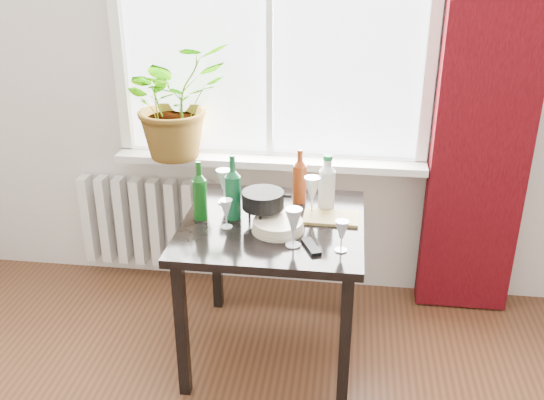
# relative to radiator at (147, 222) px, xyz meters

# --- Properties ---
(window) EXTENTS (1.72, 0.08, 1.62)m
(window) POSITION_rel_radiator_xyz_m (0.75, 0.04, 1.22)
(window) COLOR white
(window) RESTS_ON ground
(windowsill) EXTENTS (1.72, 0.20, 0.04)m
(windowsill) POSITION_rel_radiator_xyz_m (0.75, -0.03, 0.44)
(windowsill) COLOR silver
(windowsill) RESTS_ON ground
(curtain) EXTENTS (0.50, 0.12, 2.56)m
(curtain) POSITION_rel_radiator_xyz_m (1.87, -0.06, 0.92)
(curtain) COLOR #360409
(curtain) RESTS_ON ground
(radiator) EXTENTS (0.80, 0.10, 0.55)m
(radiator) POSITION_rel_radiator_xyz_m (0.00, 0.00, 0.00)
(radiator) COLOR silver
(radiator) RESTS_ON ground
(table) EXTENTS (0.85, 0.85, 0.74)m
(table) POSITION_rel_radiator_xyz_m (0.85, -0.63, 0.27)
(table) COLOR black
(table) RESTS_ON ground
(potted_plant) EXTENTS (0.75, 0.74, 0.63)m
(potted_plant) POSITION_rel_radiator_xyz_m (0.24, -0.07, 0.78)
(potted_plant) COLOR #236E1D
(potted_plant) RESTS_ON windowsill
(wine_bottle_left) EXTENTS (0.09, 0.09, 0.29)m
(wine_bottle_left) POSITION_rel_radiator_xyz_m (0.51, -0.64, 0.50)
(wine_bottle_left) COLOR #0C400F
(wine_bottle_left) RESTS_ON table
(wine_bottle_right) EXTENTS (0.09, 0.09, 0.32)m
(wine_bottle_right) POSITION_rel_radiator_xyz_m (0.66, -0.61, 0.52)
(wine_bottle_right) COLOR #0D4825
(wine_bottle_right) RESTS_ON table
(bottle_amber) EXTENTS (0.08, 0.08, 0.28)m
(bottle_amber) POSITION_rel_radiator_xyz_m (0.95, -0.38, 0.50)
(bottle_amber) COLOR maroon
(bottle_amber) RESTS_ON table
(cleaning_bottle) EXTENTS (0.10, 0.10, 0.28)m
(cleaning_bottle) POSITION_rel_radiator_xyz_m (1.09, -0.45, 0.50)
(cleaning_bottle) COLOR silver
(cleaning_bottle) RESTS_ON table
(wineglass_front_right) EXTENTS (0.09, 0.09, 0.18)m
(wineglass_front_right) POSITION_rel_radiator_xyz_m (0.97, -0.85, 0.45)
(wineglass_front_right) COLOR silver
(wineglass_front_right) RESTS_ON table
(wineglass_far_right) EXTENTS (0.07, 0.07, 0.14)m
(wineglass_far_right) POSITION_rel_radiator_xyz_m (1.18, -0.87, 0.43)
(wineglass_far_right) COLOR #B7BBC5
(wineglass_far_right) RESTS_ON table
(wineglass_back_center) EXTENTS (0.10, 0.10, 0.19)m
(wineglass_back_center) POSITION_rel_radiator_xyz_m (1.02, -0.50, 0.46)
(wineglass_back_center) COLOR silver
(wineglass_back_center) RESTS_ON table
(wineglass_back_left) EXTENTS (0.10, 0.10, 0.18)m
(wineglass_back_left) POSITION_rel_radiator_xyz_m (0.58, -0.44, 0.45)
(wineglass_back_left) COLOR #B7BDC5
(wineglass_back_left) RESTS_ON table
(wineglass_front_left) EXTENTS (0.06, 0.06, 0.14)m
(wineglass_front_left) POSITION_rel_radiator_xyz_m (0.65, -0.71, 0.43)
(wineglass_front_left) COLOR silver
(wineglass_front_left) RESTS_ON table
(plate_stack) EXTENTS (0.31, 0.31, 0.05)m
(plate_stack) POSITION_rel_radiator_xyz_m (0.88, -0.72, 0.39)
(plate_stack) COLOR beige
(plate_stack) RESTS_ON table
(fondue_pot) EXTENTS (0.23, 0.20, 0.15)m
(fondue_pot) POSITION_rel_radiator_xyz_m (0.80, -0.63, 0.44)
(fondue_pot) COLOR black
(fondue_pot) RESTS_ON table
(tv_remote) EXTENTS (0.10, 0.16, 0.02)m
(tv_remote) POSITION_rel_radiator_xyz_m (1.05, -0.86, 0.37)
(tv_remote) COLOR black
(tv_remote) RESTS_ON table
(cutting_board) EXTENTS (0.26, 0.17, 0.01)m
(cutting_board) POSITION_rel_radiator_xyz_m (1.12, -0.56, 0.37)
(cutting_board) COLOR olive
(cutting_board) RESTS_ON table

